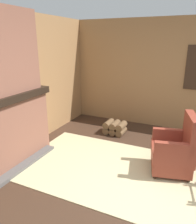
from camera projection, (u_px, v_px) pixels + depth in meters
ground_plane at (168, 207)px, 2.73m from camera, size 14.00×14.00×0.00m
wood_panel_wall_back at (192, 76)px, 4.73m from camera, size 6.07×0.09×2.48m
fireplace_hearth at (11, 130)px, 3.55m from camera, size 0.58×1.59×1.20m
area_rug at (129, 173)px, 3.42m from camera, size 3.59×1.87×0.01m
armchair at (175, 151)px, 3.35m from camera, size 0.72×0.73×0.96m
firewood_stack at (115, 128)px, 4.85m from camera, size 0.47×0.37×0.28m
storage_case at (13, 86)px, 3.55m from camera, size 0.17×0.23×0.15m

